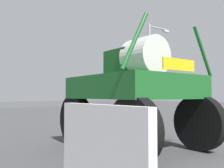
% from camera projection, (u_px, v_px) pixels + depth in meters
% --- Properties ---
extents(ground_plane, '(120.00, 120.00, 0.00)m').
position_uv_depth(ground_plane, '(15.00, 121.00, 18.54)').
color(ground_plane, '#424244').
extents(oversize_sprayer, '(4.20, 5.37, 4.32)m').
position_uv_depth(oversize_sprayer, '(134.00, 92.00, 9.28)').
color(oversize_sprayer, black).
rests_on(oversize_sprayer, ground).
extents(traffic_signal_near_right, '(0.24, 0.54, 3.90)m').
position_uv_depth(traffic_signal_near_right, '(134.00, 80.00, 15.29)').
color(traffic_signal_near_right, '#A8AAAF').
rests_on(traffic_signal_near_right, ground).
extents(streetlight_near_right, '(2.16, 0.24, 7.23)m').
position_uv_depth(streetlight_near_right, '(151.00, 66.00, 18.64)').
color(streetlight_near_right, '#A8AAAF').
rests_on(streetlight_near_right, ground).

